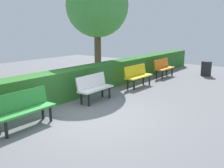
% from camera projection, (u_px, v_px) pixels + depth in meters
% --- Properties ---
extents(ground_plane, '(23.28, 23.28, 0.00)m').
position_uv_depth(ground_plane, '(83.00, 117.00, 6.63)').
color(ground_plane, slate).
extents(bench_orange, '(1.38, 0.48, 0.86)m').
position_uv_depth(bench_orange, '(163.00, 67.00, 12.07)').
color(bench_orange, orange).
rests_on(bench_orange, ground_plane).
extents(bench_yellow, '(1.48, 0.51, 0.86)m').
position_uv_depth(bench_yellow, '(138.00, 75.00, 10.05)').
color(bench_yellow, yellow).
rests_on(bench_yellow, ground_plane).
extents(bench_white, '(1.38, 0.49, 0.86)m').
position_uv_depth(bench_white, '(94.00, 87.00, 8.00)').
color(bench_white, white).
rests_on(bench_white, ground_plane).
extents(bench_green, '(1.54, 0.50, 0.86)m').
position_uv_depth(bench_green, '(23.00, 108.00, 5.85)').
color(bench_green, '#2D8C38').
rests_on(bench_green, ground_plane).
extents(hedge_row, '(19.28, 0.73, 0.98)m').
position_uv_depth(hedge_row, '(70.00, 83.00, 8.44)').
color(hedge_row, '#2D6B28').
rests_on(hedge_row, ground_plane).
extents(tree_near, '(2.78, 2.78, 4.70)m').
position_uv_depth(tree_near, '(97.00, 6.00, 11.01)').
color(tree_near, brown).
rests_on(tree_near, ground_plane).
extents(trash_bin, '(0.49, 0.49, 0.72)m').
position_uv_depth(trash_bin, '(206.00, 69.00, 12.36)').
color(trash_bin, '#262628').
rests_on(trash_bin, ground_plane).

